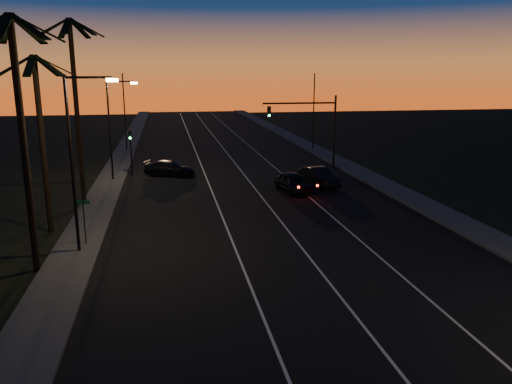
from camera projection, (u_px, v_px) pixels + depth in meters
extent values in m
cube|color=black|center=(255.00, 197.00, 37.18)|extent=(20.00, 170.00, 0.01)
cube|color=#353533|center=(99.00, 203.00, 35.23)|extent=(2.40, 170.00, 0.16)
cube|color=#353533|center=(395.00, 190.00, 39.10)|extent=(2.40, 170.00, 0.16)
cube|color=silver|center=(215.00, 199.00, 36.66)|extent=(0.12, 160.00, 0.01)
cube|color=silver|center=(262.00, 197.00, 37.27)|extent=(0.12, 160.00, 0.01)
cube|color=silver|center=(307.00, 195.00, 37.87)|extent=(0.12, 160.00, 0.01)
cylinder|color=black|center=(24.00, 149.00, 22.18)|extent=(0.32, 0.32, 11.50)
cube|color=black|center=(38.00, 28.00, 21.40)|extent=(2.18, 0.92, 1.18)
cube|color=black|center=(28.00, 29.00, 21.97)|extent=(1.25, 2.12, 1.18)
cube|color=black|center=(5.00, 29.00, 21.79)|extent=(1.34, 2.09, 1.18)
cube|color=black|center=(4.00, 25.00, 19.96)|extent=(0.45, 2.16, 1.18)
cube|color=black|center=(28.00, 26.00, 20.50)|extent=(1.95, 1.61, 1.18)
cylinder|color=black|center=(43.00, 147.00, 27.99)|extent=(0.32, 0.32, 10.00)
cube|color=black|center=(56.00, 66.00, 27.38)|extent=(2.18, 0.92, 1.18)
cube|color=black|center=(47.00, 66.00, 27.96)|extent=(1.25, 2.12, 1.18)
cube|color=black|center=(30.00, 66.00, 27.77)|extent=(1.34, 2.09, 1.18)
cube|color=black|center=(15.00, 66.00, 26.98)|extent=(2.18, 0.82, 1.18)
cube|color=black|center=(15.00, 65.00, 26.16)|extent=(1.90, 1.69, 1.18)
cube|color=black|center=(30.00, 65.00, 25.95)|extent=(0.45, 2.16, 1.18)
cube|color=black|center=(48.00, 66.00, 26.49)|extent=(1.95, 1.61, 1.18)
cylinder|color=black|center=(77.00, 116.00, 33.61)|extent=(0.32, 0.32, 12.50)
cube|color=black|center=(87.00, 28.00, 32.71)|extent=(2.18, 0.92, 1.18)
cube|color=black|center=(79.00, 29.00, 33.29)|extent=(1.25, 2.12, 1.18)
cube|color=black|center=(65.00, 28.00, 33.10)|extent=(1.34, 2.09, 1.18)
cube|color=black|center=(54.00, 27.00, 32.31)|extent=(2.18, 0.82, 1.18)
cube|color=black|center=(54.00, 26.00, 31.49)|extent=(1.90, 1.69, 1.18)
cube|color=black|center=(67.00, 26.00, 31.28)|extent=(0.45, 2.16, 1.18)
cube|color=black|center=(82.00, 26.00, 31.82)|extent=(1.95, 1.61, 1.18)
cylinder|color=black|center=(72.00, 168.00, 24.66)|extent=(0.16, 0.16, 9.00)
cylinder|color=black|center=(88.00, 77.00, 23.84)|extent=(2.20, 0.12, 0.12)
cube|color=#FFD266|center=(112.00, 80.00, 24.06)|extent=(0.55, 0.26, 0.16)
cylinder|color=black|center=(110.00, 131.00, 41.94)|extent=(0.16, 0.16, 8.50)
cylinder|color=black|center=(120.00, 82.00, 41.18)|extent=(2.20, 0.12, 0.12)
cube|color=#FFD266|center=(134.00, 83.00, 41.40)|extent=(0.55, 0.26, 0.16)
cylinder|color=black|center=(85.00, 223.00, 26.40)|extent=(0.06, 0.06, 2.60)
cube|color=#0C4824|center=(83.00, 202.00, 26.13)|extent=(0.70, 0.03, 0.20)
cylinder|color=black|center=(334.00, 132.00, 47.58)|extent=(0.20, 0.20, 7.00)
cylinder|color=black|center=(300.00, 103.00, 46.32)|extent=(7.00, 0.16, 0.16)
cube|color=black|center=(269.00, 112.00, 45.99)|extent=(0.32, 0.28, 1.00)
sphere|color=black|center=(269.00, 108.00, 45.76)|extent=(0.20, 0.20, 0.20)
sphere|color=black|center=(269.00, 112.00, 45.83)|extent=(0.20, 0.20, 0.20)
sphere|color=#14FF59|center=(269.00, 115.00, 45.91)|extent=(0.20, 0.20, 0.20)
cylinder|color=black|center=(131.00, 153.00, 44.62)|extent=(0.14, 0.14, 4.20)
cube|color=black|center=(130.00, 135.00, 44.25)|extent=(0.28, 0.25, 0.90)
sphere|color=black|center=(130.00, 132.00, 44.04)|extent=(0.18, 0.18, 0.18)
sphere|color=black|center=(130.00, 135.00, 44.10)|extent=(0.18, 0.18, 0.18)
sphere|color=#14FF59|center=(130.00, 138.00, 44.17)|extent=(0.18, 0.18, 0.18)
cylinder|color=black|center=(125.00, 113.00, 58.15)|extent=(0.14, 0.14, 9.00)
cylinder|color=black|center=(314.00, 112.00, 59.09)|extent=(0.14, 0.14, 9.00)
imported|color=black|center=(293.00, 182.00, 38.73)|extent=(2.52, 4.68, 1.51)
sphere|color=#FF0F05|center=(299.00, 187.00, 36.01)|extent=(0.18, 0.18, 0.18)
sphere|color=#FF0F05|center=(317.00, 186.00, 36.51)|extent=(0.18, 0.18, 0.18)
imported|color=black|center=(319.00, 177.00, 40.84)|extent=(2.66, 4.77, 1.49)
imported|color=black|center=(170.00, 168.00, 44.80)|extent=(5.01, 3.61, 1.35)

